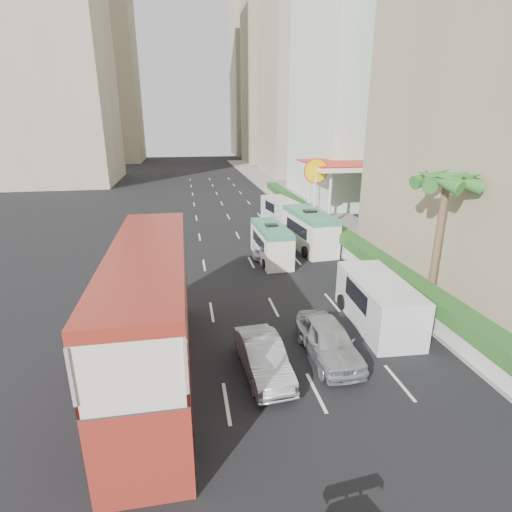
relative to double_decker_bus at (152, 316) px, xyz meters
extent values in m
plane|color=black|center=(6.00, 0.00, -2.53)|extent=(200.00, 200.00, 0.00)
cube|color=maroon|center=(0.00, 0.00, 0.00)|extent=(2.50, 11.00, 5.06)
imported|color=#AEB1B5|center=(3.97, -0.51, -2.53)|extent=(1.75, 4.24, 1.37)
imported|color=#AEB1B5|center=(6.79, 0.14, -2.53)|extent=(1.87, 4.47, 1.51)
imported|color=silver|center=(7.07, 13.74, -2.53)|extent=(2.83, 5.10, 1.35)
cube|color=silver|center=(7.07, 12.44, -1.33)|extent=(1.96, 5.45, 2.39)
cube|color=silver|center=(10.45, 14.53, -1.14)|extent=(2.63, 6.42, 2.77)
cube|color=silver|center=(10.01, 2.39, -1.42)|extent=(2.51, 5.66, 2.22)
cube|color=silver|center=(10.30, 23.18, -1.46)|extent=(2.83, 5.60, 2.15)
cube|color=#99968C|center=(15.00, 25.00, -2.44)|extent=(6.00, 120.00, 0.18)
cube|color=silver|center=(12.20, 14.00, -1.85)|extent=(0.30, 44.00, 1.00)
cube|color=#2D6626|center=(12.20, 14.00, -1.00)|extent=(1.10, 44.00, 0.70)
cylinder|color=brown|center=(13.80, 4.00, 0.85)|extent=(0.36, 0.36, 6.40)
cube|color=silver|center=(16.00, 23.00, 0.22)|extent=(6.50, 8.00, 5.50)
cube|color=#B0A38B|center=(24.00, 58.00, 22.47)|extent=(16.00, 16.00, 50.00)
cube|color=tan|center=(23.00, 82.00, 19.47)|extent=(14.00, 14.00, 44.00)
cube|color=#B0A38B|center=(23.00, 104.00, 17.47)|extent=(14.00, 14.00, 40.00)
cube|color=tan|center=(-16.00, 90.00, 20.47)|extent=(16.00, 16.00, 46.00)
camera|label=1|loc=(1.40, -13.30, 6.62)|focal=28.00mm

